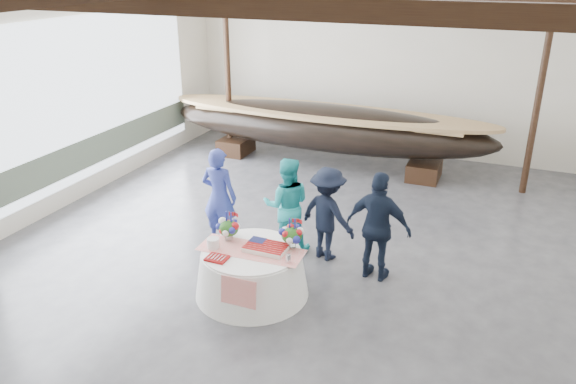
% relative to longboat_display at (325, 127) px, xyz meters
% --- Properties ---
extents(floor, '(10.00, 12.00, 0.01)m').
position_rel_longboat_display_xyz_m(floor, '(0.97, -4.34, -0.95)').
color(floor, '#3D3D42').
rests_on(floor, ground).
extents(wall_back, '(10.00, 0.02, 4.50)m').
position_rel_longboat_display_xyz_m(wall_back, '(0.97, 1.66, 1.30)').
color(wall_back, silver).
rests_on(wall_back, ground).
extents(wall_left, '(0.02, 12.00, 4.50)m').
position_rel_longboat_display_xyz_m(wall_left, '(-4.03, -4.34, 1.30)').
color(wall_left, silver).
rests_on(wall_left, ground).
extents(pavilion_structure, '(9.80, 11.76, 4.50)m').
position_rel_longboat_display_xyz_m(pavilion_structure, '(0.97, -3.58, 3.05)').
color(pavilion_structure, black).
rests_on(pavilion_structure, ground).
extents(open_bay, '(0.03, 7.00, 3.20)m').
position_rel_longboat_display_xyz_m(open_bay, '(-3.98, -3.34, 0.88)').
color(open_bay, silver).
rests_on(open_bay, ground).
extents(longboat_display, '(7.93, 1.59, 1.49)m').
position_rel_longboat_display_xyz_m(longboat_display, '(0.00, 0.00, 0.00)').
color(longboat_display, black).
rests_on(longboat_display, ground).
extents(banquet_table, '(1.67, 1.67, 0.72)m').
position_rel_longboat_display_xyz_m(banquet_table, '(0.84, -5.72, -0.59)').
color(banquet_table, white).
rests_on(banquet_table, ground).
extents(tabletop_items, '(1.57, 0.98, 0.40)m').
position_rel_longboat_display_xyz_m(tabletop_items, '(0.84, -5.56, -0.08)').
color(tabletop_items, red).
rests_on(tabletop_items, banquet_table).
extents(guest_woman_blue, '(0.64, 0.43, 1.73)m').
position_rel_longboat_display_xyz_m(guest_woman_blue, '(-0.37, -4.46, -0.08)').
color(guest_woman_blue, navy).
rests_on(guest_woman_blue, ground).
extents(guest_woman_teal, '(0.97, 0.86, 1.65)m').
position_rel_longboat_display_xyz_m(guest_woman_teal, '(0.79, -4.25, -0.13)').
color(guest_woman_teal, '#21A6AA').
rests_on(guest_woman_teal, ground).
extents(guest_man_left, '(1.16, 0.90, 1.58)m').
position_rel_longboat_display_xyz_m(guest_man_left, '(1.50, -4.25, -0.16)').
color(guest_man_left, black).
rests_on(guest_man_left, ground).
extents(guest_man_right, '(1.07, 0.55, 1.74)m').
position_rel_longboat_display_xyz_m(guest_man_right, '(2.42, -4.58, -0.08)').
color(guest_man_right, black).
rests_on(guest_man_right, ground).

